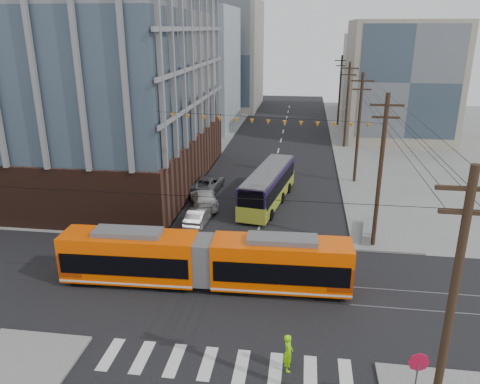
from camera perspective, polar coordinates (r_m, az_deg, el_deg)
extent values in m
plane|color=slate|center=(25.76, -0.74, -16.14)|extent=(160.00, 160.00, 0.00)
cube|color=#381E16|center=(50.48, -23.10, 17.16)|extent=(30.00, 25.00, 28.60)
cube|color=#8C99A5|center=(75.72, -7.81, 14.68)|extent=(18.00, 16.00, 18.00)
cube|color=gray|center=(70.25, 18.87, 12.68)|extent=(14.00, 14.00, 16.00)
cube|color=gray|center=(94.44, -2.67, 16.33)|extent=(16.00, 18.00, 20.00)
cube|color=#8C99A5|center=(90.30, 17.85, 13.41)|extent=(16.00, 16.00, 14.00)
cylinder|color=black|center=(18.28, 24.16, -13.71)|extent=(0.30, 0.30, 11.00)
cylinder|color=black|center=(77.49, 12.07, 11.94)|extent=(0.30, 0.30, 11.00)
imported|color=#B5B5B6|center=(37.79, -5.07, -2.93)|extent=(1.71, 4.17, 1.35)
imported|color=silver|center=(41.36, -4.40, -0.79)|extent=(3.66, 5.57, 1.50)
imported|color=#57595E|center=(45.47, -3.93, 1.07)|extent=(2.76, 5.36, 1.45)
imported|color=#8CFF06|center=(22.70, 5.89, -18.89)|extent=(0.56, 0.75, 1.88)
cube|color=slate|center=(36.94, 15.24, -4.52)|extent=(1.60, 4.41, 0.86)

